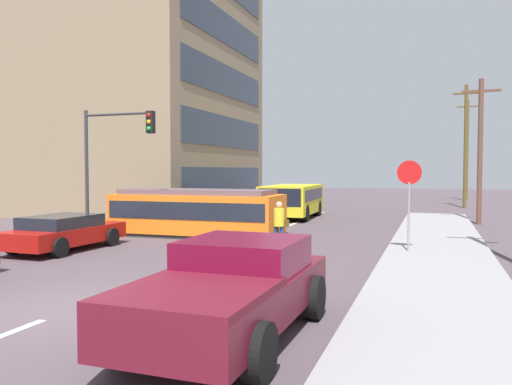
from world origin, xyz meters
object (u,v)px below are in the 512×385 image
(parked_sedan_far, at_px, (190,212))
(utility_pole_mid, at_px, (480,148))
(city_bus, at_px, (292,199))
(parked_sedan_mid, at_px, (64,232))
(traffic_light_mast, at_px, (113,148))
(utility_pole_far, at_px, (466,144))
(pickup_truck_parked, at_px, (232,289))
(utility_pole_distant, at_px, (467,148))
(pedestrian_crossing, at_px, (279,223))
(stop_sign, at_px, (409,187))
(streetcar_tram, at_px, (197,212))
(parked_sedan_furthest, at_px, (234,204))

(parked_sedan_far, bearing_deg, utility_pole_mid, 19.11)
(city_bus, height_order, parked_sedan_mid, city_bus)
(traffic_light_mast, bearing_deg, utility_pole_far, 58.09)
(utility_pole_mid, xyz_separation_m, utility_pole_far, (-0.06, 11.55, 0.76))
(pickup_truck_parked, height_order, utility_pole_distant, utility_pole_distant)
(parked_sedan_mid, relative_size, parked_sedan_far, 1.07)
(pickup_truck_parked, xyz_separation_m, utility_pole_mid, (5.20, 20.11, 2.99))
(pedestrian_crossing, bearing_deg, traffic_light_mast, 174.08)
(traffic_light_mast, xyz_separation_m, utility_pole_mid, (13.95, 10.75, 0.22))
(city_bus, distance_m, stop_sign, 13.00)
(pedestrian_crossing, bearing_deg, utility_pole_far, 73.28)
(stop_sign, bearing_deg, parked_sedan_far, 150.39)
(utility_pole_distant, bearing_deg, pickup_truck_parked, -98.00)
(pedestrian_crossing, relative_size, parked_sedan_far, 0.40)
(utility_pole_far, bearing_deg, utility_pole_mid, -89.69)
(parked_sedan_mid, distance_m, utility_pole_distant, 37.63)
(streetcar_tram, relative_size, traffic_light_mast, 1.38)
(traffic_light_mast, distance_m, utility_pole_far, 26.29)
(parked_sedan_furthest, height_order, stop_sign, stop_sign)
(pedestrian_crossing, xyz_separation_m, parked_sedan_far, (-6.66, 6.75, -0.32))
(stop_sign, xyz_separation_m, utility_pole_distant, (3.45, 31.75, 2.42))
(parked_sedan_far, relative_size, stop_sign, 1.43)
(parked_sedan_mid, bearing_deg, parked_sedan_far, 87.86)
(streetcar_tram, relative_size, city_bus, 1.18)
(parked_sedan_far, bearing_deg, pedestrian_crossing, -45.36)
(pedestrian_crossing, xyz_separation_m, parked_sedan_mid, (-6.99, -2.10, -0.32))
(traffic_light_mast, relative_size, utility_pole_far, 0.58)
(streetcar_tram, height_order, parked_sedan_mid, streetcar_tram)
(streetcar_tram, distance_m, city_bus, 9.01)
(parked_sedan_far, distance_m, utility_pole_mid, 14.78)
(city_bus, distance_m, parked_sedan_mid, 14.40)
(traffic_light_mast, bearing_deg, pickup_truck_parked, -46.93)
(pedestrian_crossing, xyz_separation_m, utility_pole_mid, (6.98, 11.47, 2.84))
(pedestrian_crossing, height_order, parked_sedan_far, pedestrian_crossing)
(parked_sedan_furthest, xyz_separation_m, stop_sign, (10.99, -12.65, 1.57))
(stop_sign, distance_m, utility_pole_mid, 11.33)
(stop_sign, relative_size, traffic_light_mast, 0.57)
(pedestrian_crossing, height_order, utility_pole_distant, utility_pole_distant)
(parked_sedan_mid, distance_m, parked_sedan_far, 8.85)
(utility_pole_distant, bearing_deg, parked_sedan_far, -119.00)
(pickup_truck_parked, relative_size, parked_sedan_far, 1.22)
(traffic_light_mast, bearing_deg, stop_sign, -0.47)
(parked_sedan_mid, bearing_deg, parked_sedan_furthest, 89.63)
(parked_sedan_furthest, bearing_deg, pedestrian_crossing, -62.56)
(city_bus, height_order, traffic_light_mast, traffic_light_mast)
(stop_sign, bearing_deg, streetcar_tram, 165.73)
(traffic_light_mast, height_order, utility_pole_far, utility_pole_far)
(city_bus, height_order, stop_sign, stop_sign)
(streetcar_tram, bearing_deg, pickup_truck_parked, -61.71)
(pedestrian_crossing, bearing_deg, streetcar_tram, 147.49)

